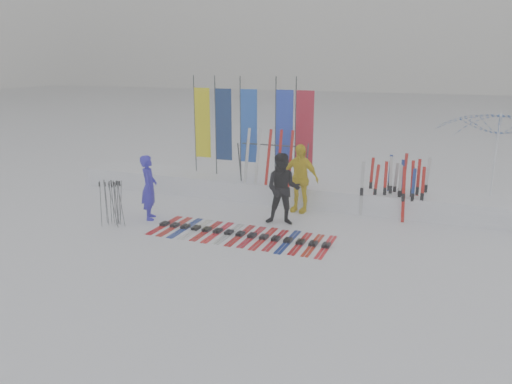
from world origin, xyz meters
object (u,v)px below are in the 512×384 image
at_px(person_black, 283,189).
at_px(ski_rack, 273,158).
at_px(person_yellow, 300,178).
at_px(ski_row, 240,234).
at_px(tent_canopy, 495,165).
at_px(person_blue, 149,187).

xyz_separation_m(person_black, ski_rack, (-0.97, 1.94, 0.42)).
distance_m(person_yellow, ski_rack, 1.31).
bearing_deg(person_black, ski_rack, 105.80).
relative_size(person_black, ski_row, 0.42).
relative_size(tent_canopy, ski_row, 0.73).
distance_m(ski_row, ski_rack, 3.50).
distance_m(person_black, ski_row, 1.73).
bearing_deg(person_yellow, ski_rack, 157.67).
height_order(person_blue, ski_row, person_blue).
bearing_deg(tent_canopy, ski_row, -146.37).
bearing_deg(ski_row, ski_rack, 94.89).
height_order(person_black, ski_rack, person_black).
xyz_separation_m(person_blue, person_yellow, (3.65, 2.18, 0.10)).
bearing_deg(tent_canopy, ski_rack, -173.45).
bearing_deg(person_blue, ski_row, -125.07).
bearing_deg(person_blue, ski_rack, -69.97).
height_order(person_blue, person_yellow, person_yellow).
relative_size(person_black, tent_canopy, 0.57).
distance_m(person_blue, person_yellow, 4.25).
height_order(person_black, person_yellow, person_yellow).
bearing_deg(person_black, tent_canopy, 16.07).
relative_size(tent_canopy, ski_rack, 1.65).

